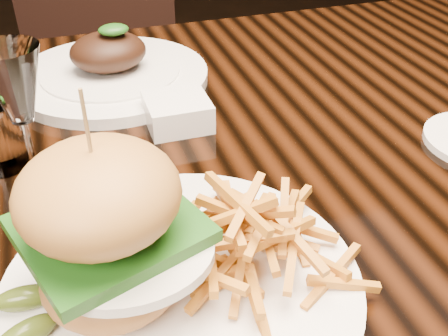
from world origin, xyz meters
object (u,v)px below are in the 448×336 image
object	(u,v)px
far_dish	(111,71)
burger_plate	(172,247)
dining_table	(211,183)
chair_far	(99,50)
wine_glass	(16,91)

from	to	relation	value
far_dish	burger_plate	bearing A→B (deg)	-90.90
burger_plate	dining_table	bearing A→B (deg)	58.79
burger_plate	chair_far	distance (m)	1.17
far_dish	chair_far	bearing A→B (deg)	87.33
burger_plate	wine_glass	xyz separation A→B (m)	(-0.11, 0.20, 0.07)
dining_table	burger_plate	xyz separation A→B (m)	(-0.11, -0.25, 0.13)
dining_table	burger_plate	world-z (taller)	burger_plate
dining_table	chair_far	distance (m)	0.90
burger_plate	far_dish	world-z (taller)	burger_plate
dining_table	wine_glass	bearing A→B (deg)	-166.27
wine_glass	chair_far	bearing A→B (deg)	80.81
burger_plate	chair_far	size ratio (longest dim) A/B	0.35
burger_plate	far_dish	distance (m)	0.47
dining_table	far_dish	bearing A→B (deg)	115.41
wine_glass	far_dish	bearing A→B (deg)	65.86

